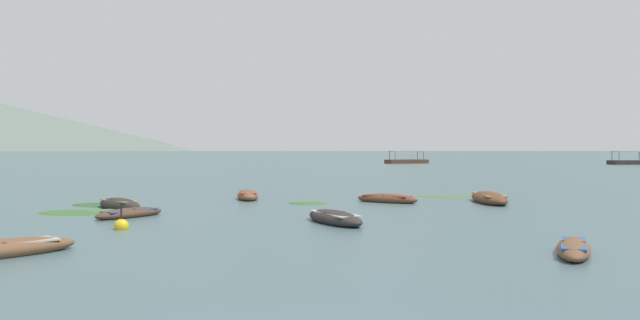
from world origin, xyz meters
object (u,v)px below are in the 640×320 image
object	(u,v)px
ferry_2	(407,161)
mooring_buoy	(121,226)
rowboat_4	(387,199)
rowboat_2	(335,218)
rowboat_0	(130,213)
rowboat_7	(119,205)
rowboat_3	(574,249)
rowboat_6	(248,196)
ferry_1	(629,162)
rowboat_1	(489,198)

from	to	relation	value
ferry_2	mooring_buoy	distance (m)	97.85
rowboat_4	rowboat_2	bearing A→B (deg)	-109.23
rowboat_0	mooring_buoy	xyz separation A→B (m)	(0.79, -3.65, -0.04)
rowboat_4	rowboat_7	world-z (taller)	rowboat_7
rowboat_3	rowboat_6	bearing A→B (deg)	119.69
rowboat_0	rowboat_7	world-z (taller)	rowboat_7
rowboat_4	rowboat_7	xyz separation A→B (m)	(-12.22, -3.21, 0.02)
rowboat_4	ferry_2	bearing A→B (deg)	80.20
rowboat_2	rowboat_7	xyz separation A→B (m)	(-9.24, 5.31, 0.02)
rowboat_7	mooring_buoy	distance (m)	7.18
ferry_2	mooring_buoy	size ratio (longest dim) A/B	8.39
rowboat_2	ferry_1	size ratio (longest dim) A/B	0.51
rowboat_2	rowboat_3	size ratio (longest dim) A/B	1.19
ferry_2	mooring_buoy	world-z (taller)	ferry_2
ferry_1	rowboat_3	bearing A→B (deg)	-118.55
rowboat_2	rowboat_1	bearing A→B (deg)	45.96
rowboat_0	rowboat_3	bearing A→B (deg)	-32.87
rowboat_4	ferry_2	world-z (taller)	ferry_2
rowboat_1	rowboat_4	size ratio (longest dim) A/B	1.38
rowboat_0	rowboat_3	distance (m)	16.16
rowboat_2	ferry_1	bearing A→B (deg)	56.79
rowboat_7	mooring_buoy	world-z (taller)	mooring_buoy
rowboat_6	mooring_buoy	world-z (taller)	mooring_buoy
ferry_1	ferry_2	xyz separation A→B (m)	(-37.53, 8.94, -0.00)
rowboat_3	ferry_2	distance (m)	100.50
rowboat_1	ferry_2	distance (m)	85.42
rowboat_0	rowboat_1	size ratio (longest dim) A/B	0.68
rowboat_0	rowboat_2	bearing A→B (deg)	-15.01
rowboat_6	mooring_buoy	distance (m)	12.46
rowboat_2	mooring_buoy	xyz separation A→B (m)	(-7.09, -1.54, -0.07)
rowboat_4	ferry_1	distance (m)	91.91
mooring_buoy	rowboat_3	bearing A→B (deg)	-21.80
rowboat_1	rowboat_3	xyz separation A→B (m)	(-2.30, -14.92, -0.07)
rowboat_3	rowboat_1	bearing A→B (deg)	81.25
rowboat_6	rowboat_7	distance (m)	7.33
rowboat_0	ferry_1	xyz separation A→B (m)	(63.00, 82.09, 0.31)
ferry_1	rowboat_4	bearing A→B (deg)	-124.57
rowboat_2	rowboat_3	world-z (taller)	rowboat_2
rowboat_0	rowboat_6	distance (m)	9.24
rowboat_1	rowboat_6	bearing A→B (deg)	169.27
ferry_2	mooring_buoy	bearing A→B (deg)	-104.61
rowboat_7	rowboat_1	bearing A→B (deg)	9.73
rowboat_7	ferry_1	size ratio (longest dim) A/B	0.40
ferry_2	rowboat_7	bearing A→B (deg)	-106.99
rowboat_2	rowboat_0	bearing A→B (deg)	164.99
rowboat_0	rowboat_7	distance (m)	3.47
rowboat_3	ferry_1	distance (m)	103.43
rowboat_0	ferry_2	size ratio (longest dim) A/B	0.36
ferry_2	rowboat_0	bearing A→B (deg)	-105.63
rowboat_6	rowboat_7	world-z (taller)	same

